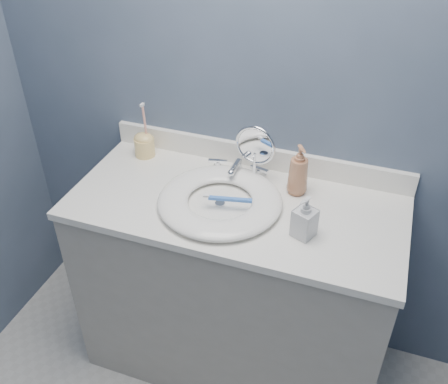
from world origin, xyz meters
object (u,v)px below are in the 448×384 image
at_px(toothbrush_holder, 144,144).
at_px(makeup_mirror, 255,152).
at_px(soap_bottle_clear, 305,217).
at_px(soap_bottle_amber, 299,170).

bearing_deg(toothbrush_holder, makeup_mirror, -3.06).
xyz_separation_m(soap_bottle_clear, toothbrush_holder, (-0.73, 0.28, -0.02)).
distance_m(soap_bottle_clear, toothbrush_holder, 0.78).
xyz_separation_m(makeup_mirror, soap_bottle_clear, (0.25, -0.25, -0.05)).
relative_size(makeup_mirror, soap_bottle_amber, 1.20).
bearing_deg(soap_bottle_clear, makeup_mirror, 157.56).
bearing_deg(soap_bottle_clear, soap_bottle_amber, 131.24).
relative_size(makeup_mirror, soap_bottle_clear, 1.55).
bearing_deg(soap_bottle_amber, toothbrush_holder, 142.19).
height_order(makeup_mirror, soap_bottle_amber, makeup_mirror).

